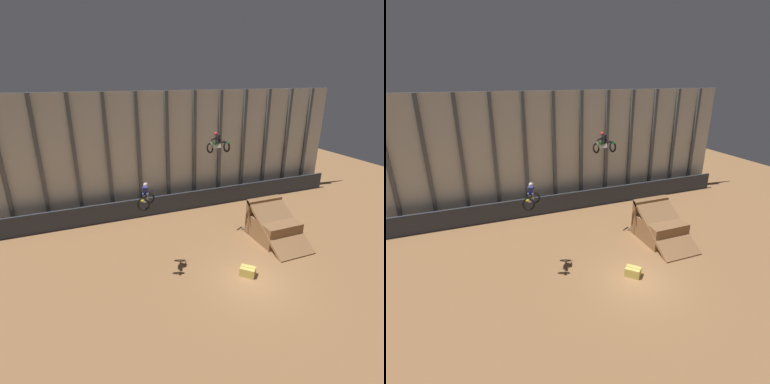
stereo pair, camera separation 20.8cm
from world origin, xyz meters
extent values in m
plane|color=#996B42|center=(0.00, 0.00, 0.00)|extent=(60.00, 60.00, 0.00)
cube|color=beige|center=(0.00, 12.49, 5.18)|extent=(32.00, 0.12, 10.36)
cube|color=#4C5156|center=(-13.93, 12.29, 5.18)|extent=(0.28, 0.28, 10.36)
cube|color=#4C5156|center=(-11.40, 12.29, 5.18)|extent=(0.28, 0.28, 10.36)
cube|color=#4C5156|center=(-8.87, 12.29, 5.18)|extent=(0.28, 0.28, 10.36)
cube|color=#4C5156|center=(-6.33, 12.29, 5.18)|extent=(0.28, 0.28, 10.36)
cube|color=#4C5156|center=(-3.80, 12.29, 5.18)|extent=(0.28, 0.28, 10.36)
cube|color=#4C5156|center=(-1.27, 12.29, 5.18)|extent=(0.28, 0.28, 10.36)
cube|color=#4C5156|center=(1.27, 12.29, 5.18)|extent=(0.28, 0.28, 10.36)
cube|color=#4C5156|center=(3.80, 12.29, 5.18)|extent=(0.28, 0.28, 10.36)
cube|color=#4C5156|center=(6.33, 12.29, 5.18)|extent=(0.28, 0.28, 10.36)
cube|color=#4C5156|center=(8.87, 12.29, 5.18)|extent=(0.28, 0.28, 10.36)
cube|color=#4C5156|center=(11.40, 12.29, 5.18)|extent=(0.28, 0.28, 10.36)
cube|color=#4C5156|center=(13.93, 12.29, 5.18)|extent=(0.28, 0.28, 10.36)
cube|color=#2D333D|center=(0.00, 11.19, 0.83)|extent=(31.36, 0.20, 1.67)
cube|color=olive|center=(4.19, 3.88, 0.81)|extent=(2.83, 3.17, 1.62)
cube|color=olive|center=(4.19, 5.21, 1.35)|extent=(2.89, 0.50, 2.69)
cube|color=#996B42|center=(4.19, 3.20, 1.35)|extent=(2.89, 4.63, 2.87)
torus|color=black|center=(-5.13, 3.86, 4.69)|extent=(0.74, 0.50, 0.74)
torus|color=black|center=(-5.74, 2.61, 4.86)|extent=(0.74, 0.50, 0.74)
cube|color=#B7B7BC|center=(-5.45, 3.20, 4.90)|extent=(0.40, 0.57, 0.34)
cube|color=yellow|center=(-5.37, 3.38, 5.08)|extent=(0.38, 0.51, 0.29)
cube|color=black|center=(-5.54, 3.02, 5.15)|extent=(0.39, 0.58, 0.19)
cube|color=yellow|center=(-5.77, 2.55, 5.13)|extent=(0.28, 0.39, 0.10)
cylinder|color=#B7B7BC|center=(-5.20, 3.73, 4.95)|extent=(0.19, 0.31, 0.51)
cylinder|color=black|center=(-5.20, 3.72, 5.19)|extent=(0.64, 0.24, 0.04)
cube|color=navy|center=(-5.44, 3.23, 5.40)|extent=(0.37, 0.37, 0.52)
sphere|color=silver|center=(-5.38, 3.36, 5.71)|extent=(0.36, 0.37, 0.29)
cylinder|color=navy|center=(-5.53, 3.31, 5.14)|extent=(0.27, 0.39, 0.36)
cylinder|color=navy|center=(-5.32, 3.20, 5.14)|extent=(0.27, 0.39, 0.36)
cylinder|color=navy|center=(-5.48, 3.52, 5.39)|extent=(0.29, 0.48, 0.31)
cylinder|color=navy|center=(-5.19, 3.38, 5.39)|extent=(0.29, 0.48, 0.31)
torus|color=black|center=(0.03, 6.40, 6.72)|extent=(0.76, 0.58, 0.74)
torus|color=black|center=(0.70, 5.20, 7.00)|extent=(0.76, 0.58, 0.74)
cube|color=#B7B7BC|center=(0.37, 5.78, 6.99)|extent=(0.43, 0.58, 0.38)
cube|color=green|center=(0.27, 5.96, 7.15)|extent=(0.41, 0.52, 0.32)
cube|color=black|center=(0.46, 5.62, 7.25)|extent=(0.42, 0.58, 0.23)
cube|color=green|center=(0.72, 5.16, 7.27)|extent=(0.30, 0.39, 0.13)
cylinder|color=#B7B7BC|center=(0.09, 6.29, 6.99)|extent=(0.22, 0.33, 0.49)
cylinder|color=black|center=(0.09, 6.30, 7.23)|extent=(0.52, 0.46, 0.04)
cube|color=black|center=(0.34, 5.84, 7.48)|extent=(0.36, 0.34, 0.52)
sphere|color=red|center=(0.26, 5.98, 7.78)|extent=(0.38, 0.39, 0.31)
cylinder|color=black|center=(0.23, 5.79, 7.22)|extent=(0.27, 0.38, 0.38)
cylinder|color=black|center=(0.44, 5.91, 7.22)|extent=(0.27, 0.38, 0.38)
cylinder|color=black|center=(0.08, 5.97, 7.45)|extent=(0.30, 0.46, 0.34)
cylinder|color=black|center=(0.36, 6.13, 7.45)|extent=(0.30, 0.46, 0.34)
cube|color=#CCB751|center=(0.00, 0.60, 0.28)|extent=(1.06, 1.06, 0.56)
cube|color=#996623|center=(0.00, 0.60, 0.28)|extent=(0.67, 0.67, 0.57)
camera|label=1|loc=(-8.87, -12.33, 11.38)|focal=28.00mm
camera|label=2|loc=(-8.68, -12.41, 11.38)|focal=28.00mm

